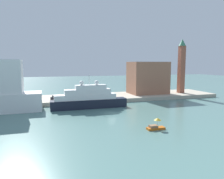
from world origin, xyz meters
name	(u,v)px	position (x,y,z in m)	size (l,w,h in m)	color
ground	(112,113)	(0.00, 0.00, 0.00)	(400.00, 400.00, 0.00)	slate
quay_dock	(93,98)	(0.00, 25.88, 0.75)	(110.00, 19.76, 1.50)	#B7AD99
large_yacht	(88,99)	(-5.36, 9.55, 3.23)	(25.93, 4.02, 11.51)	black
small_motorboat	(156,126)	(4.82, -18.61, 0.89)	(4.26, 1.64, 2.71)	#C66019
harbor_building	(148,78)	(25.92, 27.14, 8.74)	(16.77, 11.63, 14.49)	#9E664C
bell_tower	(182,64)	(41.82, 24.30, 14.87)	(3.27, 3.27, 24.99)	#93513D
parked_car	(56,98)	(-15.51, 22.60, 2.14)	(4.15, 1.75, 1.48)	black
person_figure	(68,99)	(-11.23, 17.84, 2.23)	(0.36, 0.36, 1.58)	#334C8C
mooring_bollard	(110,98)	(4.89, 17.53, 1.89)	(0.54, 0.54, 0.78)	black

